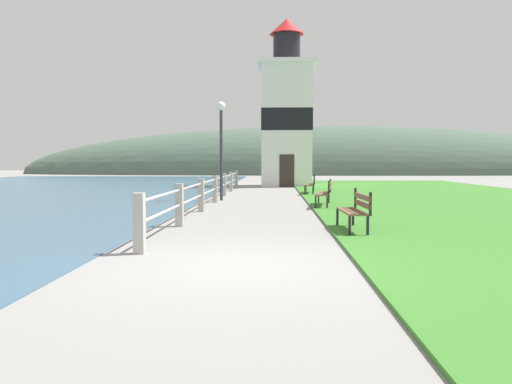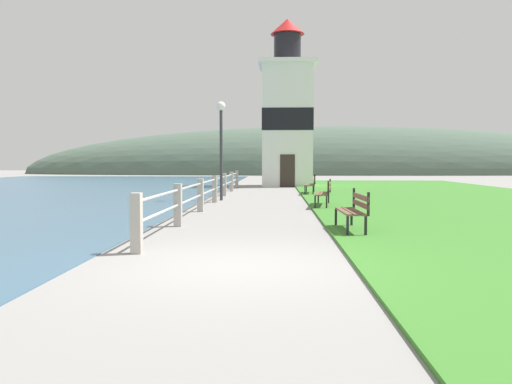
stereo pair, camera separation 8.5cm
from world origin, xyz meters
TOP-DOWN VIEW (x-y plane):
  - ground_plane at (0.00, 0.00)m, footprint 160.00×160.00m
  - grass_verge at (7.81, 13.16)m, footprint 12.00×39.49m
  - seawall_railing at (-1.71, 11.69)m, footprint 0.18×21.56m
  - park_bench_near at (2.37, 3.69)m, footprint 0.52×1.65m
  - park_bench_midway at (2.32, 9.80)m, footprint 0.74×2.04m
  - park_bench_far at (2.33, 16.48)m, footprint 0.65×1.92m
  - lighthouse at (1.33, 24.71)m, footprint 3.57×3.57m
  - lamp_post at (-1.56, 12.68)m, footprint 0.36×0.36m
  - distant_hillside at (8.00, 56.32)m, footprint 80.00×16.00m

SIDE VIEW (x-z plane):
  - ground_plane at x=0.00m, z-range 0.00..0.00m
  - distant_hillside at x=8.00m, z-range -6.00..6.00m
  - grass_verge at x=7.81m, z-range 0.00..0.06m
  - park_bench_near at x=2.37m, z-range 0.07..1.01m
  - park_bench_far at x=2.33m, z-range 0.07..1.01m
  - park_bench_midway at x=2.32m, z-range 0.07..1.01m
  - seawall_railing at x=-1.71m, z-range 0.07..1.11m
  - lamp_post at x=-1.56m, z-range 0.76..4.72m
  - lighthouse at x=1.33m, z-range -0.79..9.77m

